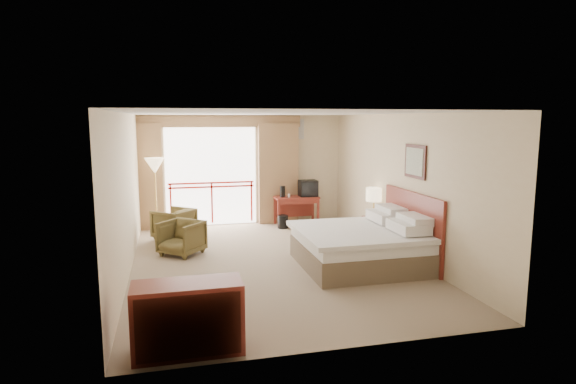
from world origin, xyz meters
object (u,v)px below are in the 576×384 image
object	(u,v)px
bed	(362,245)
armchair_far	(174,239)
table_lamp	(374,195)
floor_lamp	(155,169)
nightstand	(374,230)
wastebasket	(283,222)
armchair_near	(182,254)
side_table	(170,231)
dresser	(188,318)
tv	(308,188)
desk	(296,202)

from	to	relation	value
bed	armchair_far	xyz separation A→B (m)	(-3.24, 2.78, -0.38)
table_lamp	floor_lamp	bearing A→B (deg)	156.57
nightstand	table_lamp	bearing A→B (deg)	86.81
table_lamp	bed	bearing A→B (deg)	-120.16
armchair_far	wastebasket	bearing A→B (deg)	141.91
table_lamp	armchair_near	xyz separation A→B (m)	(-4.00, -0.03, -1.01)
side_table	table_lamp	bearing A→B (deg)	-8.07
nightstand	side_table	xyz separation A→B (m)	(-4.21, 0.65, 0.06)
bed	floor_lamp	xyz separation A→B (m)	(-3.61, 3.48, 1.11)
table_lamp	side_table	distance (m)	4.30
bed	table_lamp	world-z (taller)	table_lamp
wastebasket	side_table	size ratio (longest dim) A/B	0.66
bed	dresser	distance (m)	4.05
armchair_far	dresser	bearing A→B (deg)	42.46
tv	wastebasket	distance (m)	1.08
nightstand	wastebasket	world-z (taller)	nightstand
wastebasket	dresser	bearing A→B (deg)	-112.92
wastebasket	armchair_far	size ratio (longest dim) A/B	0.42
table_lamp	tv	distance (m)	2.21
nightstand	floor_lamp	world-z (taller)	floor_lamp
nightstand	table_lamp	xyz separation A→B (m)	(0.00, 0.05, 0.74)
nightstand	tv	bearing A→B (deg)	109.14
side_table	dresser	size ratio (longest dim) A/B	0.40
armchair_near	bed	bearing A→B (deg)	14.02
armchair_near	floor_lamp	xyz separation A→B (m)	(-0.50, 1.98, 1.49)
nightstand	armchair_far	distance (m)	4.34
armchair_far	dresser	world-z (taller)	dresser
dresser	armchair_near	bearing A→B (deg)	89.23
armchair_far	armchair_near	bearing A→B (deg)	47.12
bed	tv	world-z (taller)	tv
bed	side_table	distance (m)	3.94
tv	armchair_far	size ratio (longest dim) A/B	0.59
bed	armchair_near	size ratio (longest dim) A/B	2.92
tv	wastebasket	size ratio (longest dim) A/B	1.40
side_table	floor_lamp	distance (m)	1.81
tv	floor_lamp	distance (m)	3.69
side_table	floor_lamp	xyz separation A→B (m)	(-0.29, 1.35, 1.16)
desk	dresser	world-z (taller)	dresser
armchair_far	dresser	xyz separation A→B (m)	(0.09, -5.34, 0.40)
armchair_far	tv	bearing A→B (deg)	144.95
armchair_far	floor_lamp	world-z (taller)	floor_lamp
tv	floor_lamp	size ratio (longest dim) A/B	0.25
wastebasket	table_lamp	bearing A→B (deg)	-47.56
wastebasket	floor_lamp	distance (m)	3.22
side_table	bed	bearing A→B (deg)	-32.69
bed	wastebasket	bearing A→B (deg)	101.87
wastebasket	side_table	xyz separation A→B (m)	(-2.63, -1.13, 0.17)
bed	wastebasket	distance (m)	3.33
table_lamp	tv	size ratio (longest dim) A/B	1.37
tv	side_table	distance (m)	3.69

